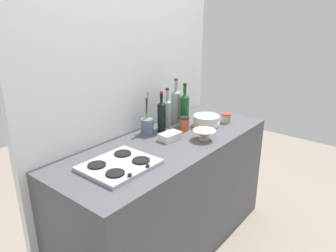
% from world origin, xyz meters
% --- Properties ---
extents(ground_plane, '(6.00, 6.00, 0.00)m').
position_xyz_m(ground_plane, '(0.00, 0.00, 0.00)').
color(ground_plane, gray).
rests_on(ground_plane, ground).
extents(counter_block, '(1.80, 0.70, 0.90)m').
position_xyz_m(counter_block, '(0.00, 0.00, 0.45)').
color(counter_block, '#4C4C51').
rests_on(counter_block, ground).
extents(backsplash_panel, '(1.90, 0.06, 2.37)m').
position_xyz_m(backsplash_panel, '(0.00, 0.38, 1.19)').
color(backsplash_panel, white).
rests_on(backsplash_panel, ground).
extents(stovetop_hob, '(0.42, 0.36, 0.04)m').
position_xyz_m(stovetop_hob, '(-0.50, -0.02, 0.91)').
color(stovetop_hob, '#B2B2B7').
rests_on(stovetop_hob, counter_block).
extents(plate_stack, '(0.22, 0.22, 0.09)m').
position_xyz_m(plate_stack, '(0.46, -0.03, 0.95)').
color(plate_stack, white).
rests_on(plate_stack, counter_block).
extents(wine_bottle_leftmost, '(0.07, 0.07, 0.32)m').
position_xyz_m(wine_bottle_leftmost, '(0.25, 0.21, 1.02)').
color(wine_bottle_leftmost, gray).
rests_on(wine_bottle_leftmost, counter_block).
extents(wine_bottle_mid_left, '(0.08, 0.08, 0.38)m').
position_xyz_m(wine_bottle_mid_left, '(0.37, 0.22, 1.05)').
color(wine_bottle_mid_left, gray).
rests_on(wine_bottle_mid_left, counter_block).
extents(wine_bottle_mid_right, '(0.07, 0.07, 0.35)m').
position_xyz_m(wine_bottle_mid_right, '(0.37, 0.13, 1.04)').
color(wine_bottle_mid_right, '#19471E').
rests_on(wine_bottle_mid_right, counter_block).
extents(wine_bottle_rightmost, '(0.06, 0.06, 0.32)m').
position_xyz_m(wine_bottle_rightmost, '(0.13, 0.17, 1.03)').
color(wine_bottle_rightmost, black).
rests_on(wine_bottle_rightmost, counter_block).
extents(mixing_bowl, '(0.17, 0.17, 0.07)m').
position_xyz_m(mixing_bowl, '(0.20, -0.18, 0.94)').
color(mixing_bowl, beige).
rests_on(mixing_bowl, counter_block).
extents(butter_dish, '(0.17, 0.12, 0.05)m').
position_xyz_m(butter_dish, '(0.04, 0.01, 0.93)').
color(butter_dish, silver).
rests_on(butter_dish, counter_block).
extents(utensil_crock, '(0.10, 0.10, 0.32)m').
position_xyz_m(utensil_crock, '(0.03, 0.23, 0.97)').
color(utensil_crock, slate).
rests_on(utensil_crock, counter_block).
extents(condiment_jar_front, '(0.08, 0.08, 0.11)m').
position_xyz_m(condiment_jar_front, '(0.27, 0.05, 0.95)').
color(condiment_jar_front, '#C64C2D').
rests_on(condiment_jar_front, counter_block).
extents(condiment_jar_rear, '(0.08, 0.08, 0.08)m').
position_xyz_m(condiment_jar_rear, '(0.64, -0.12, 0.94)').
color(condiment_jar_rear, '#9E998C').
rests_on(condiment_jar_rear, counter_block).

